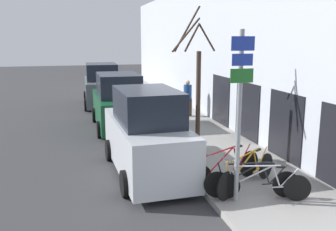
{
  "coord_description": "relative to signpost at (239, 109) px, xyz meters",
  "views": [
    {
      "loc": [
        -2.0,
        -3.47,
        3.81
      ],
      "look_at": [
        0.51,
        6.16,
        1.75
      ],
      "focal_mm": 40.0,
      "sensor_mm": 36.0,
      "label": 1
    }
  ],
  "objects": [
    {
      "name": "parked_car_0",
      "position": [
        -1.54,
        2.65,
        -1.19
      ],
      "size": [
        2.06,
        4.72,
        2.45
      ],
      "rotation": [
        0.0,
        0.0,
        0.03
      ],
      "color": "#B2B7BC",
      "rests_on": "ground"
    },
    {
      "name": "signpost",
      "position": [
        0.0,
        0.0,
        0.0
      ],
      "size": [
        0.53,
        0.12,
        3.85
      ],
      "color": "gray",
      "rests_on": "sidewalk_curb"
    },
    {
      "name": "bicycle_3",
      "position": [
        0.15,
        0.93,
        -1.73
      ],
      "size": [
        2.32,
        1.11,
        0.99
      ],
      "rotation": [
        0.0,
        0.0,
        2.01
      ],
      "color": "black",
      "rests_on": "sidewalk_curb"
    },
    {
      "name": "ground_plane",
      "position": [
        -1.53,
        7.31,
        -2.3
      ],
      "size": [
        80.0,
        80.0,
        0.0
      ],
      "primitive_type": "plane",
      "color": "#333335"
    },
    {
      "name": "pedestrian_near",
      "position": [
        1.79,
        9.35,
        -1.15
      ],
      "size": [
        0.45,
        0.38,
        1.73
      ],
      "rotation": [
        0.0,
        0.0,
        0.13
      ],
      "color": "#4C3D2D",
      "rests_on": "sidewalk_curb"
    },
    {
      "name": "parked_car_1",
      "position": [
        -1.61,
        8.35,
        -1.24
      ],
      "size": [
        2.07,
        4.69,
        2.35
      ],
      "rotation": [
        0.0,
        0.0,
        0.0
      ],
      "color": "#144728",
      "rests_on": "ground"
    },
    {
      "name": "building_facade",
      "position": [
        2.82,
        10.05,
        0.93
      ],
      "size": [
        0.23,
        32.0,
        6.5
      ],
      "color": "#B2B7C1",
      "rests_on": "ground"
    },
    {
      "name": "sidewalk_curb",
      "position": [
        1.07,
        10.11,
        -2.22
      ],
      "size": [
        3.2,
        32.0,
        0.15
      ],
      "color": "gray",
      "rests_on": "ground"
    },
    {
      "name": "parked_car_2",
      "position": [
        -1.84,
        14.01,
        -1.2
      ],
      "size": [
        2.15,
        4.68,
        2.41
      ],
      "rotation": [
        0.0,
        0.0,
        -0.03
      ],
      "color": "#51565B",
      "rests_on": "ground"
    },
    {
      "name": "bicycle_0",
      "position": [
        0.59,
        -0.1,
        -1.78
      ],
      "size": [
        2.09,
        0.81,
        0.86
      ],
      "rotation": [
        0.0,
        0.0,
        1.23
      ],
      "color": "black",
      "rests_on": "sidewalk_curb"
    },
    {
      "name": "street_tree",
      "position": [
        0.11,
        3.15,
        -0.11
      ],
      "size": [
        1.46,
        0.47,
        4.57
      ],
      "color": "#3D2D23",
      "rests_on": "sidewalk_curb"
    },
    {
      "name": "bicycle_2",
      "position": [
        0.57,
        0.59,
        -1.75
      ],
      "size": [
        2.16,
        1.39,
        0.94
      ],
      "rotation": [
        0.0,
        0.0,
        2.14
      ],
      "color": "black",
      "rests_on": "sidewalk_curb"
    },
    {
      "name": "bicycle_1",
      "position": [
        0.43,
        0.09,
        -1.77
      ],
      "size": [
        2.18,
        0.66,
        0.87
      ],
      "rotation": [
        0.0,
        0.0,
        1.33
      ],
      "color": "black",
      "rests_on": "sidewalk_curb"
    }
  ]
}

